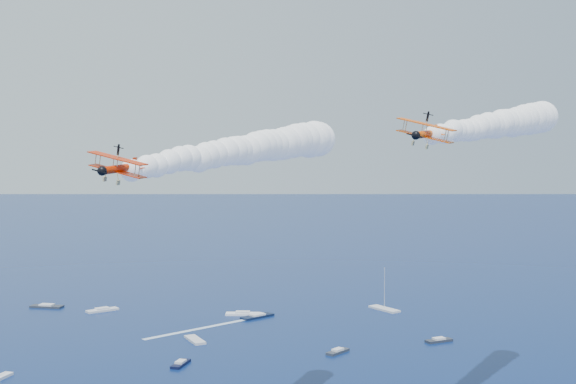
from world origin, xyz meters
name	(u,v)px	position (x,y,z in m)	size (l,w,h in m)	color
biplane_lead	(426,134)	(24.38, 19.02, 58.34)	(8.42, 9.44, 5.69)	#FC5505
biplane_trail	(119,169)	(-23.15, 14.07, 53.38)	(7.44, 8.34, 5.02)	red
smoke_trail_lead	(497,125)	(52.21, 38.89, 60.98)	(58.09, 43.57, 12.58)	white
smoke_trail_trail	(247,149)	(1.15, 38.13, 56.02)	(51.64, 51.21, 12.58)	white
spectator_boats	(147,342)	(-1.71, 129.86, 0.35)	(228.55, 185.55, 0.70)	#2C323B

